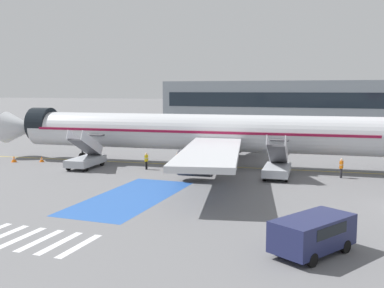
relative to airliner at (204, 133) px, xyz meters
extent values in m
plane|color=slate|center=(0.63, 0.57, -3.40)|extent=(600.00, 600.00, 0.00)
cube|color=gold|center=(-0.68, -0.06, -3.39)|extent=(81.27, 6.87, 0.01)
cube|color=#2856A8|center=(-0.68, -14.56, -3.39)|extent=(5.18, 12.57, 0.01)
cube|color=silver|center=(-3.08, -24.65, -3.39)|extent=(0.44, 3.60, 0.01)
cube|color=silver|center=(-1.88, -24.65, -3.39)|extent=(0.44, 3.60, 0.01)
cube|color=silver|center=(-0.68, -24.65, -3.39)|extent=(0.44, 3.60, 0.01)
cube|color=silver|center=(0.52, -24.65, -3.39)|extent=(0.44, 3.60, 0.01)
cube|color=silver|center=(1.72, -24.65, -3.39)|extent=(0.44, 3.60, 0.01)
cylinder|color=silver|center=(-0.68, -0.06, 0.05)|extent=(37.70, 6.74, 3.68)
cone|color=silver|center=(-21.40, -1.76, 0.05)|extent=(4.33, 3.92, 3.61)
cylinder|color=black|center=(-18.65, -1.53, 0.50)|extent=(2.50, 3.88, 3.72)
cube|color=maroon|center=(-0.68, -0.06, 0.23)|extent=(34.72, 6.57, 0.24)
cube|color=silver|center=(3.69, -9.03, -0.51)|extent=(8.23, 18.41, 0.44)
cylinder|color=#38383D|center=(1.75, -7.44, -1.87)|extent=(3.07, 2.46, 2.23)
cube|color=silver|center=(2.17, 9.51, -0.51)|extent=(5.44, 18.10, 0.44)
cylinder|color=#38383D|center=(0.52, 7.63, -1.87)|extent=(3.07, 2.46, 2.23)
cylinder|color=#38383D|center=(-13.77, -1.13, -1.65)|extent=(0.20, 0.20, 2.65)
cylinder|color=black|center=(-13.77, -1.13, -2.98)|extent=(0.86, 0.35, 0.84)
cylinder|color=#38383D|center=(1.29, -2.84, -1.68)|extent=(0.24, 0.24, 2.34)
cylinder|color=black|center=(1.29, -2.84, -2.85)|extent=(1.15, 0.69, 1.10)
cylinder|color=#38383D|center=(0.81, 3.02, -1.68)|extent=(0.24, 0.24, 2.34)
cylinder|color=black|center=(0.81, 3.02, -2.85)|extent=(1.15, 0.69, 1.10)
cube|color=#ADB2BA|center=(-10.60, -5.32, -2.70)|extent=(2.59, 4.96, 0.70)
cylinder|color=black|center=(-11.67, -3.73, -3.05)|extent=(0.28, 0.72, 0.70)
cylinder|color=black|center=(-9.81, -3.57, -3.05)|extent=(0.28, 0.72, 0.70)
cylinder|color=black|center=(-11.40, -7.08, -3.05)|extent=(0.28, 0.72, 0.70)
cylinder|color=black|center=(-9.53, -6.92, -3.05)|extent=(0.28, 0.72, 0.70)
cube|color=#4C4C51|center=(-10.60, -5.32, -1.33)|extent=(1.76, 4.25, 2.17)
cube|color=#4C4C51|center=(-10.79, -3.05, -0.32)|extent=(1.73, 1.23, 0.12)
cube|color=silver|center=(-11.37, -5.39, -0.86)|extent=(0.43, 4.49, 2.87)
cube|color=silver|center=(-9.83, -5.26, -0.86)|extent=(0.43, 4.49, 2.87)
cube|color=#ADB2BA|center=(8.10, -3.79, -2.70)|extent=(2.59, 4.96, 0.70)
cylinder|color=black|center=(7.03, -2.19, -3.05)|extent=(0.28, 0.72, 0.70)
cylinder|color=black|center=(8.89, -2.04, -3.05)|extent=(0.28, 0.72, 0.70)
cylinder|color=black|center=(7.31, -5.54, -3.05)|extent=(0.28, 0.72, 0.70)
cylinder|color=black|center=(9.17, -5.39, -3.05)|extent=(0.28, 0.72, 0.70)
cube|color=#4C4C51|center=(8.10, -3.79, -1.32)|extent=(1.76, 4.26, 2.20)
cube|color=#4C4C51|center=(7.91, -1.52, -0.28)|extent=(1.73, 1.23, 0.12)
cube|color=silver|center=(7.33, -3.85, -0.84)|extent=(0.43, 4.50, 2.91)
cube|color=silver|center=(8.87, -3.73, -0.84)|extent=(0.43, 4.50, 2.91)
cube|color=#38383D|center=(7.79, 21.73, -2.62)|extent=(2.67, 8.80, 0.60)
cube|color=silver|center=(7.88, 26.01, -2.12)|extent=(2.41, 1.99, 1.60)
cube|color=black|center=(7.90, 26.99, -1.80)|extent=(2.00, 0.08, 0.70)
cylinder|color=#B7BCC4|center=(7.79, 21.34, -1.22)|extent=(2.32, 6.07, 2.20)
cylinder|color=gold|center=(7.79, 21.34, -1.22)|extent=(2.25, 0.39, 2.24)
cylinder|color=black|center=(6.68, 25.65, -2.92)|extent=(0.30, 0.97, 0.96)
cylinder|color=black|center=(9.06, 25.60, -2.92)|extent=(0.30, 0.97, 0.96)
cylinder|color=black|center=(6.60, 21.27, -2.92)|extent=(0.30, 0.97, 0.96)
cylinder|color=black|center=(8.97, 21.22, -2.92)|extent=(0.30, 0.97, 0.96)
cylinder|color=black|center=(6.55, 18.84, -2.92)|extent=(0.30, 0.97, 0.96)
cylinder|color=black|center=(8.92, 18.79, -2.92)|extent=(0.30, 0.97, 0.96)
cube|color=#1E234C|center=(12.76, -21.77, -2.34)|extent=(3.94, 4.76, 1.47)
cube|color=black|center=(12.76, -21.77, -2.02)|extent=(2.99, 3.10, 0.53)
cylinder|color=black|center=(12.92, -23.40, -3.08)|extent=(0.49, 0.65, 0.64)
cylinder|color=black|center=(11.28, -22.46, -3.08)|extent=(0.49, 0.65, 0.64)
cylinder|color=black|center=(14.25, -21.09, -3.08)|extent=(0.49, 0.65, 0.64)
cylinder|color=black|center=(12.61, -20.14, -3.08)|extent=(0.49, 0.65, 0.64)
cylinder|color=#2D2D33|center=(13.46, -1.73, -2.97)|extent=(0.14, 0.14, 0.84)
cylinder|color=#2D2D33|center=(13.41, -1.90, -2.97)|extent=(0.14, 0.14, 0.84)
cube|color=orange|center=(13.43, -1.82, -2.22)|extent=(0.33, 0.47, 0.67)
cube|color=silver|center=(13.43, -1.82, -2.22)|extent=(0.35, 0.48, 0.06)
sphere|color=beige|center=(13.43, -1.82, -1.77)|extent=(0.23, 0.23, 0.23)
cylinder|color=black|center=(-4.60, -4.01, -3.00)|extent=(0.14, 0.14, 0.80)
cylinder|color=black|center=(-4.61, -3.84, -3.00)|extent=(0.14, 0.14, 0.80)
cube|color=yellow|center=(-4.61, -3.92, -2.28)|extent=(0.24, 0.43, 0.63)
cube|color=silver|center=(-4.61, -3.92, -2.28)|extent=(0.25, 0.44, 0.06)
sphere|color=beige|center=(-4.61, -3.92, -1.85)|extent=(0.22, 0.22, 0.22)
cylinder|color=#191E38|center=(-1.66, -3.01, -2.97)|extent=(0.14, 0.14, 0.86)
cylinder|color=#191E38|center=(-1.56, -3.15, -2.97)|extent=(0.14, 0.14, 0.86)
cube|color=orange|center=(-1.61, -3.08, -2.20)|extent=(0.42, 0.47, 0.68)
cube|color=silver|center=(-1.61, -3.08, -2.20)|extent=(0.44, 0.48, 0.06)
sphere|color=beige|center=(-1.61, -3.08, -1.74)|extent=(0.23, 0.23, 0.23)
cone|color=orange|center=(-19.98, -4.80, -3.07)|extent=(0.59, 0.59, 0.65)
cylinder|color=white|center=(-19.98, -4.80, -3.04)|extent=(0.32, 0.32, 0.08)
cone|color=orange|center=(-17.24, -3.67, -3.11)|extent=(0.52, 0.52, 0.58)
cylinder|color=white|center=(-17.24, -3.67, -3.08)|extent=(0.29, 0.29, 0.07)
cube|color=#89939E|center=(14.17, 66.95, 1.49)|extent=(91.16, 12.00, 9.78)
cube|color=#19232D|center=(14.17, 60.90, 1.98)|extent=(87.52, 0.10, 3.42)
camera|label=1|loc=(14.45, -43.06, 4.39)|focal=42.00mm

